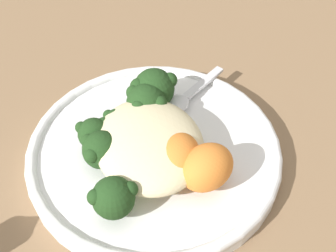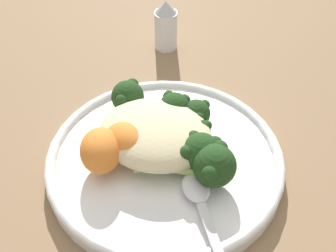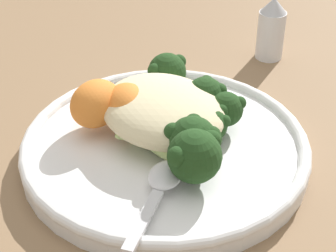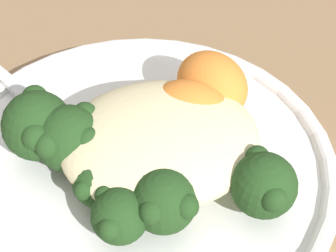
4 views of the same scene
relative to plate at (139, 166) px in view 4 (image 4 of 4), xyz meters
name	(u,v)px [view 4 (image 4 of 4)]	position (x,y,z in m)	size (l,w,h in m)	color
ground_plane	(140,187)	(0.00, 0.01, -0.01)	(4.00, 4.00, 0.00)	#846647
plate	(139,166)	(0.00, 0.00, 0.00)	(0.26, 0.26, 0.02)	white
quinoa_mound	(159,139)	(-0.01, 0.01, 0.03)	(0.12, 0.10, 0.04)	beige
broccoli_stalk_0	(57,126)	(0.05, -0.02, 0.03)	(0.12, 0.05, 0.04)	#ADC675
broccoli_stalk_1	(75,137)	(0.04, 0.00, 0.03)	(0.09, 0.05, 0.04)	#ADC675
broccoli_stalk_2	(113,165)	(0.02, 0.02, 0.02)	(0.07, 0.08, 0.03)	#ADC675
broccoli_stalk_3	(130,184)	(0.01, 0.03, 0.02)	(0.06, 0.12, 0.03)	#ADC675
broccoli_stalk_4	(161,189)	(-0.01, 0.04, 0.03)	(0.04, 0.10, 0.04)	#ADC675
broccoli_stalk_5	(168,168)	(-0.01, 0.02, 0.02)	(0.03, 0.08, 0.03)	#ADC675
broccoli_stalk_6	(242,175)	(-0.05, 0.04, 0.03)	(0.09, 0.11, 0.04)	#ADC675
sweet_potato_chunk_0	(212,84)	(-0.06, -0.04, 0.03)	(0.05, 0.04, 0.04)	orange
sweet_potato_chunk_1	(189,111)	(-0.03, -0.01, 0.03)	(0.05, 0.04, 0.04)	orange
spoon	(51,115)	(0.05, -0.04, 0.01)	(0.07, 0.10, 0.01)	silver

